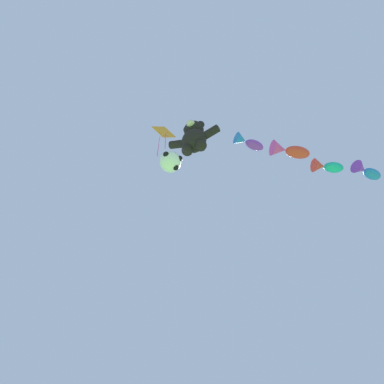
% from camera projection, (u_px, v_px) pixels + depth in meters
% --- Properties ---
extents(teddy_bear_kite, '(2.24, 0.99, 2.27)m').
position_uv_depth(teddy_bear_kite, '(194.00, 137.00, 12.34)').
color(teddy_bear_kite, black).
extents(soccer_ball_kite, '(0.88, 0.88, 0.81)m').
position_uv_depth(soccer_ball_kite, '(171.00, 162.00, 11.04)').
color(soccer_ball_kite, white).
extents(fish_kite_violet, '(1.45, 1.44, 0.61)m').
position_uv_depth(fish_kite_violet, '(248.00, 142.00, 14.55)').
color(fish_kite_violet, purple).
extents(fish_kite_crimson, '(2.09, 1.71, 0.82)m').
position_uv_depth(fish_kite_crimson, '(288.00, 151.00, 15.22)').
color(fish_kite_crimson, red).
extents(fish_kite_teal, '(1.77, 1.39, 0.75)m').
position_uv_depth(fish_kite_teal, '(326.00, 167.00, 16.01)').
color(fish_kite_teal, '#19ADB2').
extents(fish_kite_cobalt, '(1.61, 1.67, 0.74)m').
position_uv_depth(fish_kite_cobalt, '(366.00, 171.00, 15.91)').
color(fish_kite_cobalt, blue).
extents(diamond_kite, '(0.99, 1.09, 3.13)m').
position_uv_depth(diamond_kite, '(164.00, 133.00, 16.22)').
color(diamond_kite, orange).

